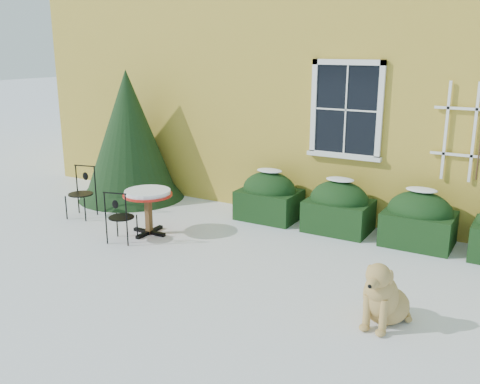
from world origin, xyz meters
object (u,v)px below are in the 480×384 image
Objects in this scene: patio_chair_far at (82,192)px; dog at (383,298)px; evergreen_shrub at (130,148)px; patio_chair_near at (120,216)px; bistro_table at (148,198)px.

patio_chair_far is 1.05× the size of dog.
patio_chair_near is at bearing -52.43° from evergreen_shrub.
dog reaches higher than bistro_table.
evergreen_shrub is 3.20× the size of bistro_table.
evergreen_shrub is 2.34m from bistro_table.
patio_chair_far reaches higher than dog.
patio_chair_near is (1.58, -2.06, -0.61)m from evergreen_shrub.
dog is at bearing -24.81° from patio_chair_far.
dog is at bearing 157.20° from patio_chair_near.
dog is (5.80, -1.17, -0.14)m from patio_chair_far.
patio_chair_far is (-1.50, 0.65, 0.04)m from patio_chair_near.
patio_chair_near is at bearing -104.50° from bistro_table.
patio_chair_far is (0.08, -1.41, -0.57)m from evergreen_shrub.
bistro_table is at bearing 172.68° from dog.
bistro_table is (1.72, -1.54, -0.41)m from evergreen_shrub.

